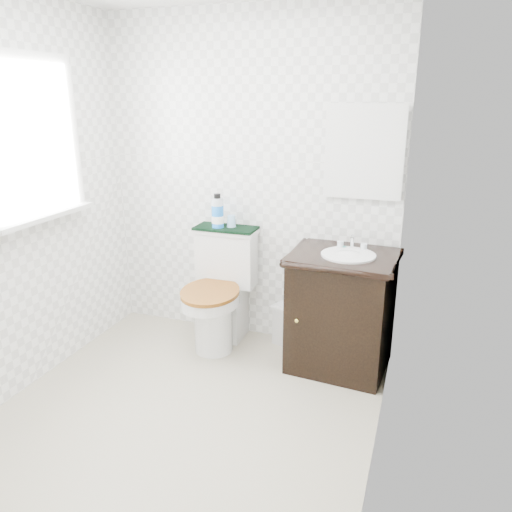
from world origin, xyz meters
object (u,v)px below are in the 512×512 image
Objects in this scene: trash_bin at (288,324)px; toilet at (221,296)px; mouthwash_bottle at (218,212)px; cup at (231,221)px; vanity at (341,309)px.

toilet is at bearing -164.60° from trash_bin.
mouthwash_bottle is at bearing -175.87° from trash_bin.
cup is (0.04, 0.15, 0.55)m from toilet.
trash_bin is at bearing 155.09° from vanity.
vanity is at bearing -3.81° from toilet.
trash_bin is 1.00m from mouthwash_bottle.
toilet is 0.63m from mouthwash_bottle.
cup is at bearing 75.75° from toilet.
mouthwash_bottle is (-0.97, 0.16, 0.56)m from vanity.
cup reaches higher than trash_bin.
mouthwash_bottle is at bearing -150.67° from cup.
vanity is 1.03m from cup.
toilet is 3.43× the size of mouthwash_bottle.
toilet is 0.55m from trash_bin.
cup reaches higher than vanity.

